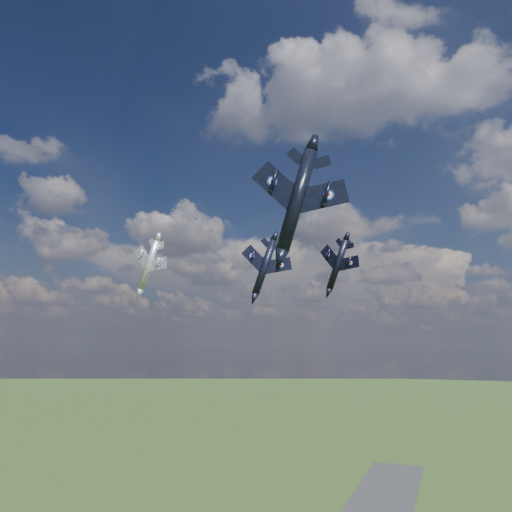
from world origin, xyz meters
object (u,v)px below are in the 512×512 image
at_px(jet_right_navy, 297,200).
at_px(jet_high_navy, 338,264).
at_px(jet_lead_navy, 265,267).
at_px(jet_left_silver, 149,265).

xyz_separation_m(jet_right_navy, jet_high_navy, (-6.98, 51.94, 1.85)).
bearing_deg(jet_lead_navy, jet_left_silver, 164.36).
height_order(jet_lead_navy, jet_high_navy, jet_high_navy).
relative_size(jet_lead_navy, jet_left_silver, 0.98).
bearing_deg(jet_right_navy, jet_left_silver, 123.20).
distance_m(jet_lead_navy, jet_right_navy, 42.59).
height_order(jet_lead_navy, jet_left_silver, jet_left_silver).
bearing_deg(jet_lead_navy, jet_right_navy, -77.87).
xyz_separation_m(jet_high_navy, jet_left_silver, (-36.15, -11.65, 0.22)).
relative_size(jet_high_navy, jet_left_silver, 0.97).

